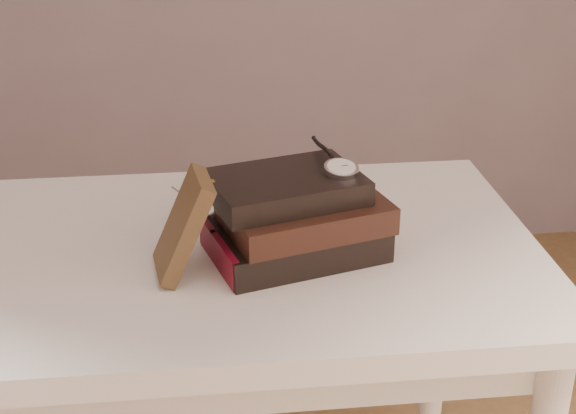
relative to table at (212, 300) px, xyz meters
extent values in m
cube|color=white|center=(0.00, 0.00, 0.07)|extent=(1.00, 0.60, 0.04)
cube|color=white|center=(0.00, 0.00, 0.01)|extent=(0.88, 0.49, 0.08)
cylinder|color=white|center=(0.45, 0.25, -0.30)|extent=(0.05, 0.05, 0.71)
cube|color=black|center=(0.13, -0.03, 0.11)|extent=(0.28, 0.23, 0.05)
cube|color=beige|center=(0.13, -0.03, 0.11)|extent=(0.27, 0.21, 0.04)
cube|color=gold|center=(0.01, -0.04, 0.11)|extent=(0.01, 0.01, 0.05)
cube|color=maroon|center=(0.01, -0.06, 0.11)|extent=(0.05, 0.15, 0.05)
cube|color=black|center=(0.14, -0.03, 0.16)|extent=(0.26, 0.21, 0.04)
cube|color=beige|center=(0.14, -0.03, 0.16)|extent=(0.25, 0.20, 0.03)
cube|color=gold|center=(0.03, -0.04, 0.16)|extent=(0.01, 0.01, 0.04)
cube|color=black|center=(0.11, -0.02, 0.20)|extent=(0.24, 0.20, 0.04)
cube|color=beige|center=(0.12, -0.02, 0.20)|extent=(0.24, 0.19, 0.03)
cube|color=gold|center=(0.01, -0.03, 0.20)|extent=(0.01, 0.01, 0.04)
cube|color=#3B2816|center=(-0.03, -0.07, 0.17)|extent=(0.10, 0.10, 0.15)
cylinder|color=silver|center=(0.19, -0.03, 0.22)|extent=(0.06, 0.06, 0.02)
cylinder|color=white|center=(0.19, -0.03, 0.23)|extent=(0.05, 0.05, 0.01)
torus|color=silver|center=(0.19, -0.03, 0.22)|extent=(0.06, 0.06, 0.01)
cylinder|color=silver|center=(0.19, 0.00, 0.22)|extent=(0.01, 0.01, 0.01)
cube|color=black|center=(0.19, -0.02, 0.23)|extent=(0.01, 0.01, 0.00)
cube|color=black|center=(0.20, -0.02, 0.23)|extent=(0.01, 0.00, 0.00)
sphere|color=black|center=(0.19, 0.01, 0.23)|extent=(0.01, 0.01, 0.01)
sphere|color=black|center=(0.18, 0.02, 0.23)|extent=(0.01, 0.01, 0.01)
sphere|color=black|center=(0.18, 0.03, 0.23)|extent=(0.01, 0.01, 0.01)
sphere|color=black|center=(0.18, 0.04, 0.23)|extent=(0.01, 0.01, 0.01)
sphere|color=black|center=(0.18, 0.05, 0.23)|extent=(0.01, 0.01, 0.01)
sphere|color=black|center=(0.18, 0.06, 0.23)|extent=(0.01, 0.01, 0.01)
sphere|color=black|center=(0.18, 0.07, 0.22)|extent=(0.01, 0.01, 0.01)
sphere|color=black|center=(0.17, 0.08, 0.22)|extent=(0.01, 0.01, 0.01)
sphere|color=black|center=(0.17, 0.09, 0.22)|extent=(0.01, 0.01, 0.01)
sphere|color=black|center=(0.17, 0.10, 0.23)|extent=(0.01, 0.01, 0.01)
torus|color=silver|center=(0.00, 0.01, 0.16)|extent=(0.05, 0.03, 0.05)
torus|color=silver|center=(0.05, 0.03, 0.16)|extent=(0.05, 0.03, 0.05)
cylinder|color=silver|center=(0.02, 0.02, 0.17)|extent=(0.01, 0.01, 0.00)
cylinder|color=silver|center=(-0.04, 0.06, 0.16)|extent=(0.03, 0.11, 0.03)
cylinder|color=silver|center=(0.05, 0.09, 0.16)|extent=(0.03, 0.11, 0.03)
camera|label=1|loc=(0.00, -1.10, 0.67)|focal=51.15mm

